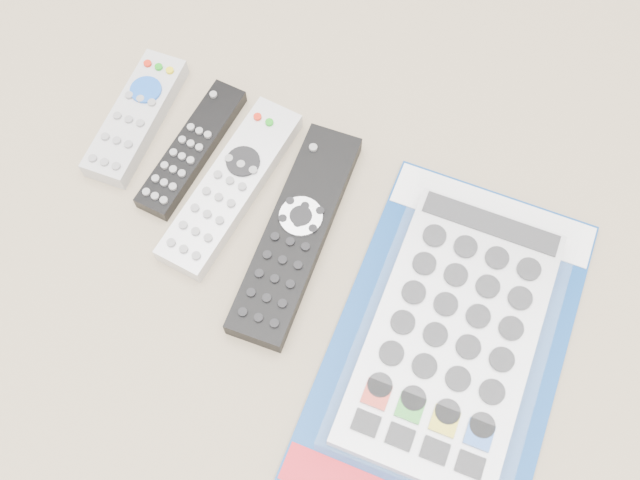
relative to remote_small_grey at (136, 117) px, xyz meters
The scene contains 5 objects.
remote_small_grey is the anchor object (origin of this frame).
remote_slim_black 0.08m from the remote_small_grey, ahead, with size 0.04×0.17×0.02m.
remote_silver_dvd 0.14m from the remote_small_grey, 10.32° to the right, with size 0.06×0.21×0.02m.
remote_large_black 0.23m from the remote_small_grey, 10.27° to the right, with size 0.09×0.25×0.03m.
jumbo_remote_packaged 0.41m from the remote_small_grey, ahead, with size 0.25×0.37×0.05m.
Camera 1 is at (0.18, -0.29, 0.67)m, focal length 40.00 mm.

